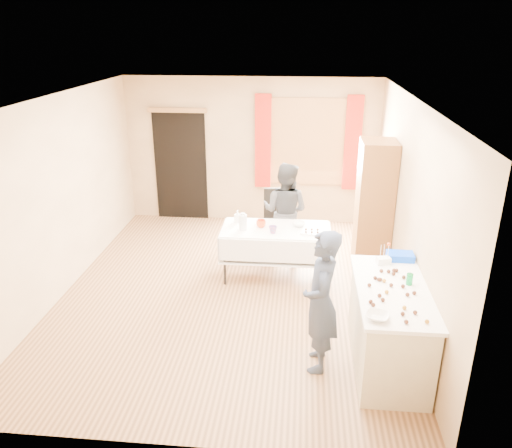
# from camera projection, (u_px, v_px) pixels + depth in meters

# --- Properties ---
(floor) EXTENTS (4.50, 5.50, 0.02)m
(floor) POSITION_uv_depth(u_px,v_px,m) (231.00, 291.00, 6.88)
(floor) COLOR #9E7047
(floor) RESTS_ON ground
(ceiling) EXTENTS (4.50, 5.50, 0.02)m
(ceiling) POSITION_uv_depth(u_px,v_px,m) (227.00, 97.00, 5.91)
(ceiling) COLOR white
(ceiling) RESTS_ON floor
(wall_back) EXTENTS (4.50, 0.02, 2.60)m
(wall_back) POSITION_uv_depth(u_px,v_px,m) (251.00, 151.00, 8.95)
(wall_back) COLOR tan
(wall_back) RESTS_ON floor
(wall_front) EXTENTS (4.50, 0.02, 2.60)m
(wall_front) POSITION_uv_depth(u_px,v_px,m) (177.00, 319.00, 3.85)
(wall_front) COLOR tan
(wall_front) RESTS_ON floor
(wall_left) EXTENTS (0.02, 5.50, 2.60)m
(wall_left) POSITION_uv_depth(u_px,v_px,m) (60.00, 196.00, 6.60)
(wall_left) COLOR tan
(wall_left) RESTS_ON floor
(wall_right) EXTENTS (0.02, 5.50, 2.60)m
(wall_right) POSITION_uv_depth(u_px,v_px,m) (409.00, 207.00, 6.20)
(wall_right) COLOR tan
(wall_right) RESTS_ON floor
(window_frame) EXTENTS (1.32, 0.06, 1.52)m
(window_frame) POSITION_uv_depth(u_px,v_px,m) (308.00, 142.00, 8.75)
(window_frame) COLOR olive
(window_frame) RESTS_ON wall_back
(window_pane) EXTENTS (1.20, 0.02, 1.40)m
(window_pane) POSITION_uv_depth(u_px,v_px,m) (308.00, 142.00, 8.73)
(window_pane) COLOR white
(window_pane) RESTS_ON wall_back
(curtain_left) EXTENTS (0.28, 0.06, 1.65)m
(curtain_left) POSITION_uv_depth(u_px,v_px,m) (263.00, 142.00, 8.77)
(curtain_left) COLOR #B21D11
(curtain_left) RESTS_ON wall_back
(curtain_right) EXTENTS (0.28, 0.06, 1.65)m
(curtain_right) POSITION_uv_depth(u_px,v_px,m) (353.00, 143.00, 8.63)
(curtain_right) COLOR #B21D11
(curtain_right) RESTS_ON wall_back
(doorway) EXTENTS (0.95, 0.04, 2.00)m
(doorway) POSITION_uv_depth(u_px,v_px,m) (181.00, 166.00, 9.15)
(doorway) COLOR black
(doorway) RESTS_ON floor
(door_lintel) EXTENTS (1.05, 0.06, 0.08)m
(door_lintel) POSITION_uv_depth(u_px,v_px,m) (177.00, 110.00, 8.74)
(door_lintel) COLOR olive
(door_lintel) RESTS_ON wall_back
(cabinet) EXTENTS (0.50, 0.60, 1.91)m
(cabinet) POSITION_uv_depth(u_px,v_px,m) (374.00, 205.00, 7.29)
(cabinet) COLOR brown
(cabinet) RESTS_ON floor
(counter) EXTENTS (0.73, 1.55, 0.91)m
(counter) POSITION_uv_depth(u_px,v_px,m) (389.00, 327.00, 5.25)
(counter) COLOR beige
(counter) RESTS_ON floor
(party_table) EXTENTS (1.55, 0.80, 0.75)m
(party_table) POSITION_uv_depth(u_px,v_px,m) (276.00, 248.00, 7.12)
(party_table) COLOR black
(party_table) RESTS_ON floor
(chair) EXTENTS (0.44, 0.44, 0.95)m
(chair) POSITION_uv_depth(u_px,v_px,m) (276.00, 229.00, 8.19)
(chair) COLOR black
(chair) RESTS_ON floor
(girl) EXTENTS (0.58, 0.39, 1.56)m
(girl) POSITION_uv_depth(u_px,v_px,m) (321.00, 302.00, 5.09)
(girl) COLOR #252E46
(girl) RESTS_ON floor
(woman) EXTENTS (1.10, 1.03, 1.52)m
(woman) POSITION_uv_depth(u_px,v_px,m) (285.00, 211.00, 7.61)
(woman) COLOR black
(woman) RESTS_ON floor
(soda_can) EXTENTS (0.07, 0.07, 0.12)m
(soda_can) POSITION_uv_depth(u_px,v_px,m) (410.00, 279.00, 5.14)
(soda_can) COLOR #0C7933
(soda_can) RESTS_ON counter
(mixing_bowl) EXTENTS (0.32, 0.32, 0.05)m
(mixing_bowl) POSITION_uv_depth(u_px,v_px,m) (377.00, 316.00, 4.55)
(mixing_bowl) COLOR white
(mixing_bowl) RESTS_ON counter
(foam_block) EXTENTS (0.17, 0.13, 0.08)m
(foam_block) POSITION_uv_depth(u_px,v_px,m) (383.00, 261.00, 5.59)
(foam_block) COLOR white
(foam_block) RESTS_ON counter
(blue_basket) EXTENTS (0.31, 0.21, 0.08)m
(blue_basket) POSITION_uv_depth(u_px,v_px,m) (400.00, 256.00, 5.70)
(blue_basket) COLOR blue
(blue_basket) RESTS_ON counter
(pitcher) EXTENTS (0.12, 0.12, 0.22)m
(pitcher) POSITION_uv_depth(u_px,v_px,m) (243.00, 222.00, 6.92)
(pitcher) COLOR silver
(pitcher) RESTS_ON party_table
(cup_red) EXTENTS (0.20, 0.20, 0.11)m
(cup_red) POSITION_uv_depth(u_px,v_px,m) (261.00, 224.00, 7.03)
(cup_red) COLOR #E14515
(cup_red) RESTS_ON party_table
(cup_rainbow) EXTENTS (0.18, 0.18, 0.10)m
(cup_rainbow) POSITION_uv_depth(u_px,v_px,m) (273.00, 230.00, 6.82)
(cup_rainbow) COLOR red
(cup_rainbow) RESTS_ON party_table
(small_bowl) EXTENTS (0.24, 0.24, 0.06)m
(small_bowl) POSITION_uv_depth(u_px,v_px,m) (299.00, 224.00, 7.08)
(small_bowl) COLOR white
(small_bowl) RESTS_ON party_table
(pastry_tray) EXTENTS (0.32, 0.26, 0.02)m
(pastry_tray) POSITION_uv_depth(u_px,v_px,m) (312.00, 232.00, 6.84)
(pastry_tray) COLOR white
(pastry_tray) RESTS_ON party_table
(bottle) EXTENTS (0.12, 0.13, 0.18)m
(bottle) POSITION_uv_depth(u_px,v_px,m) (238.00, 216.00, 7.20)
(bottle) COLOR white
(bottle) RESTS_ON party_table
(cake_balls) EXTENTS (0.51, 1.06, 0.04)m
(cake_balls) POSITION_uv_depth(u_px,v_px,m) (392.00, 291.00, 5.00)
(cake_balls) COLOR #3F2314
(cake_balls) RESTS_ON counter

